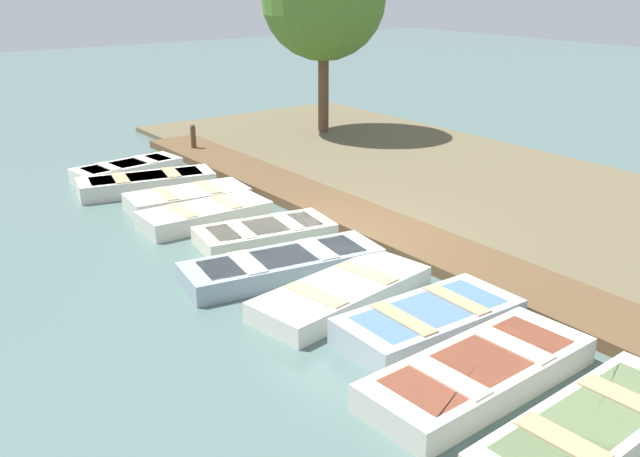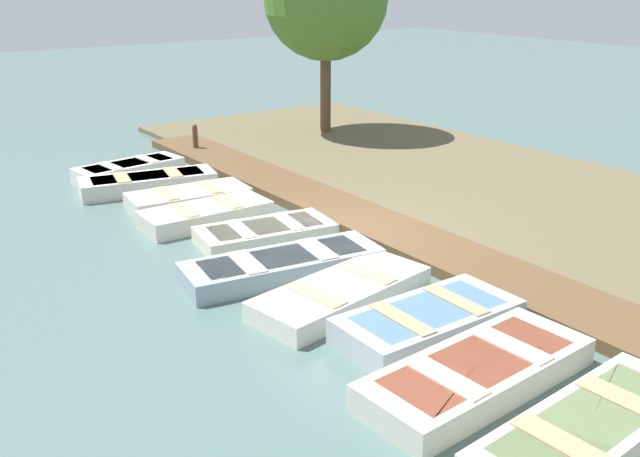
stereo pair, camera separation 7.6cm
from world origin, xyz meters
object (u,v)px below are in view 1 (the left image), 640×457
Objects in this scene: rowboat_2 at (188,198)px; mooring_post_near at (193,139)px; rowboat_5 at (283,265)px; rowboat_3 at (205,214)px; rowboat_4 at (265,233)px; rowboat_8 at (479,372)px; rowboat_1 at (147,183)px; rowboat_6 at (342,293)px; rowboat_9 at (591,433)px; rowboat_0 at (127,170)px; rowboat_7 at (430,321)px.

rowboat_2 is 4.79m from mooring_post_near.
rowboat_3 is at bearing -84.32° from rowboat_5.
rowboat_2 reaches higher than rowboat_4.
rowboat_4 is at bearing -98.28° from rowboat_8.
rowboat_6 is at bearing 102.47° from rowboat_1.
mooring_post_near reaches higher than rowboat_8.
mooring_post_near is at bearing -113.31° from rowboat_6.
rowboat_3 is at bearing -94.02° from rowboat_9.
rowboat_0 is 0.83× the size of rowboat_8.
mooring_post_near is (-2.06, -7.08, 0.28)m from rowboat_4.
rowboat_6 reaches higher than rowboat_4.
rowboat_4 is at bearing 106.75° from rowboat_3.
rowboat_9 is (0.18, 13.48, 0.02)m from rowboat_0.
mooring_post_near is (-2.55, -10.14, 0.26)m from rowboat_6.
rowboat_7 reaches higher than rowboat_6.
rowboat_4 is at bearing 100.22° from rowboat_2.
rowboat_3 is at bearing 82.39° from rowboat_0.
rowboat_1 reaches higher than rowboat_7.
rowboat_0 is 3.05m from rowboat_2.
rowboat_2 and rowboat_5 have the same top height.
rowboat_0 is 1.02× the size of rowboat_2.
mooring_post_near reaches higher than rowboat_4.
rowboat_3 is 6.21m from rowboat_7.
mooring_post_near is (-2.28, -4.20, 0.26)m from rowboat_2.
rowboat_5 is 5.96m from rowboat_9.
rowboat_0 reaches higher than rowboat_6.
rowboat_2 is 0.99× the size of rowboat_7.
rowboat_8 is at bearing -93.38° from rowboat_9.
rowboat_3 reaches higher than rowboat_2.
rowboat_2 is at bearing 112.32° from rowboat_1.
rowboat_9 is at bearing 79.78° from rowboat_6.
rowboat_8 is (0.57, 5.96, 0.03)m from rowboat_4.
rowboat_8 is (0.07, 10.43, -0.01)m from rowboat_1.
rowboat_9 is (0.08, 4.49, 0.04)m from rowboat_6.
rowboat_4 is 0.86× the size of rowboat_6.
rowboat_7 is at bearing -111.84° from rowboat_8.
rowboat_4 is at bearing 73.79° from mooring_post_near.
rowboat_2 is at bearing -88.30° from rowboat_7.
rowboat_0 reaches higher than rowboat_2.
rowboat_6 is at bearing -94.31° from rowboat_8.
rowboat_8 reaches higher than rowboat_4.
rowboat_4 is 1.00× the size of rowboat_7.
rowboat_8 is (0.08, 2.90, 0.02)m from rowboat_6.
rowboat_9 reaches higher than rowboat_3.
rowboat_7 reaches higher than rowboat_3.
rowboat_5 is at bearing 101.18° from rowboat_1.
rowboat_4 is (-0.39, 5.92, -0.03)m from rowboat_0.
rowboat_8 is 3.81× the size of mooring_post_near.
rowboat_5 is 9.08m from mooring_post_near.
rowboat_7 is (-0.35, 6.20, 0.01)m from rowboat_3.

